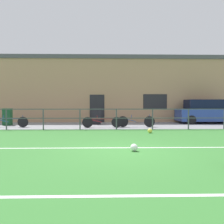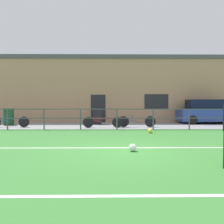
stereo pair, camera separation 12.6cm
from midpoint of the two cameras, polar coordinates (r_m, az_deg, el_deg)
The scene contains 14 objects.
ground at distance 7.48m, azimuth 3.20°, elevation -9.25°, with size 60.00×44.00×0.04m, color #387A33.
field_line_touchline at distance 7.98m, azimuth 2.95°, elevation -8.38°, with size 36.00×0.11×0.00m, color white.
field_line_hash at distance 4.03m, azimuth 6.93°, elevation -18.95°, with size 36.00×0.11×0.00m, color white.
pavement_strip at distance 15.89m, azimuth 1.09°, elevation -3.14°, with size 48.00×5.00×0.02m, color gray.
perimeter_fence at distance 13.35m, azimuth 1.44°, elevation -0.95°, with size 36.07×0.07×1.15m.
clubhouse_facade at distance 19.56m, azimuth 0.75°, elevation 5.32°, with size 28.00×2.56×5.11m.
soccer_ball_match at distance 7.42m, azimuth 5.36°, elevation -8.31°, with size 0.22×0.22×0.22m, color white.
soccer_ball_spare at distance 11.97m, azimuth 9.25°, elevation -4.38°, with size 0.23×0.23×0.23m, color #E5E04C.
parked_car_red at distance 18.67m, azimuth 21.78°, elevation -0.03°, with size 4.25×1.92×1.69m.
bicycle_parked_1 at distance 15.70m, azimuth -22.68°, elevation -2.11°, with size 2.32×0.04×0.73m.
bicycle_parked_2 at distance 14.26m, azimuth -1.92°, elevation -2.36°, with size 2.34×0.04×0.73m.
bicycle_parked_3 at distance 14.67m, azimuth 6.08°, elevation -2.20°, with size 2.26×0.04×0.75m.
trash_bin_0 at distance 17.21m, azimuth -22.85°, elevation -1.02°, with size 0.55×0.46×1.10m.
trash_bin_1 at distance 16.55m, azimuth -3.17°, elevation -0.99°, with size 0.58×0.49×1.09m.
Camera 2 is at (-0.45, -7.32, 1.44)m, focal length 38.97 mm.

